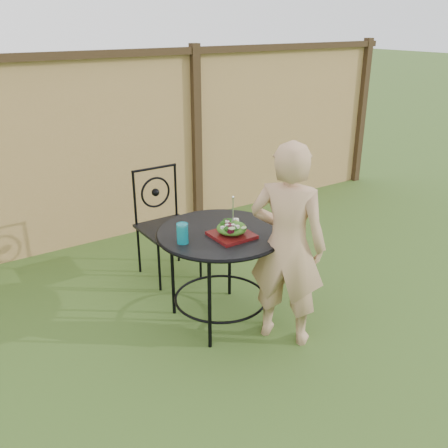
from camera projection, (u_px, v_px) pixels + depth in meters
name	position (u px, v px, depth m)	size (l,w,h in m)	color
ground	(198.00, 352.00, 3.45)	(60.00, 60.00, 0.00)	#2F4B18
fence	(77.00, 152.00, 4.77)	(8.00, 0.12, 1.90)	tan
patio_table	(220.00, 249.00, 3.61)	(0.92, 0.92, 0.72)	black
patio_chair	(165.00, 221.00, 4.34)	(0.46, 0.46, 0.95)	black
diner	(287.00, 245.00, 3.35)	(0.53, 0.34, 1.44)	tan
salad_plate	(232.00, 235.00, 3.47)	(0.27, 0.27, 0.02)	#3D0C08
salad	(232.00, 228.00, 3.45)	(0.21, 0.21, 0.08)	#235614
fork	(233.00, 210.00, 3.41)	(0.01, 0.01, 0.18)	silver
drinking_glass	(183.00, 233.00, 3.36)	(0.08, 0.08, 0.14)	#0D8A9F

